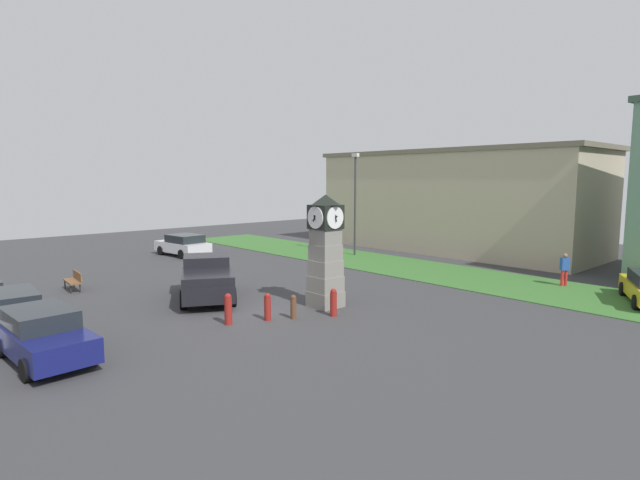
{
  "coord_description": "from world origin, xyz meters",
  "views": [
    {
      "loc": [
        16.44,
        -11.31,
        5.36
      ],
      "look_at": [
        0.56,
        3.03,
        2.71
      ],
      "focal_mm": 28.0,
      "sensor_mm": 36.0,
      "label": 1
    }
  ],
  "objects_px": {
    "bollard_near_tower": "(333,302)",
    "bollard_far_row": "(268,306)",
    "bollard_end_row": "(228,309)",
    "pickup_truck": "(207,279)",
    "car_silver_hatch": "(183,245)",
    "car_by_building": "(43,335)",
    "clock_tower": "(326,252)",
    "car_near_tower": "(12,314)",
    "pedestrian_near_bench": "(565,268)",
    "street_lamp_near_road": "(355,198)",
    "bollard_mid_row": "(293,307)",
    "bench": "(74,280)"
  },
  "relations": [
    {
      "from": "bollard_mid_row",
      "to": "pickup_truck",
      "type": "xyz_separation_m",
      "value": [
        -5.01,
        -0.87,
        0.46
      ]
    },
    {
      "from": "car_near_tower",
      "to": "pickup_truck",
      "type": "xyz_separation_m",
      "value": [
        -0.23,
        7.57,
        0.16
      ]
    },
    {
      "from": "car_near_tower",
      "to": "pickup_truck",
      "type": "bearing_deg",
      "value": 91.72
    },
    {
      "from": "clock_tower",
      "to": "pickup_truck",
      "type": "height_order",
      "value": "clock_tower"
    },
    {
      "from": "street_lamp_near_road",
      "to": "pickup_truck",
      "type": "bearing_deg",
      "value": -72.43
    },
    {
      "from": "pickup_truck",
      "to": "bollard_near_tower",
      "type": "bearing_deg",
      "value": 21.43
    },
    {
      "from": "bollard_near_tower",
      "to": "car_silver_hatch",
      "type": "relative_size",
      "value": 0.25
    },
    {
      "from": "pickup_truck",
      "to": "car_silver_hatch",
      "type": "bearing_deg",
      "value": 157.55
    },
    {
      "from": "bollard_far_row",
      "to": "bench",
      "type": "relative_size",
      "value": 0.64
    },
    {
      "from": "pedestrian_near_bench",
      "to": "clock_tower",
      "type": "bearing_deg",
      "value": -113.89
    },
    {
      "from": "bollard_near_tower",
      "to": "clock_tower",
      "type": "bearing_deg",
      "value": 149.36
    },
    {
      "from": "clock_tower",
      "to": "bollard_end_row",
      "type": "xyz_separation_m",
      "value": [
        -0.5,
        -4.41,
        -1.74
      ]
    },
    {
      "from": "car_silver_hatch",
      "to": "bollard_end_row",
      "type": "bearing_deg",
      "value": -21.67
    },
    {
      "from": "bollard_near_tower",
      "to": "bollard_far_row",
      "type": "height_order",
      "value": "bollard_near_tower"
    },
    {
      "from": "bollard_end_row",
      "to": "car_by_building",
      "type": "height_order",
      "value": "car_by_building"
    },
    {
      "from": "car_silver_hatch",
      "to": "clock_tower",
      "type": "bearing_deg",
      "value": -7.08
    },
    {
      "from": "car_by_building",
      "to": "bench",
      "type": "distance_m",
      "value": 10.01
    },
    {
      "from": "clock_tower",
      "to": "bollard_far_row",
      "type": "distance_m",
      "value": 3.51
    },
    {
      "from": "bollard_near_tower",
      "to": "bollard_end_row",
      "type": "relative_size",
      "value": 0.94
    },
    {
      "from": "bollard_mid_row",
      "to": "car_by_building",
      "type": "relative_size",
      "value": 0.22
    },
    {
      "from": "bollard_end_row",
      "to": "pedestrian_near_bench",
      "type": "xyz_separation_m",
      "value": [
        5.59,
        15.89,
        0.36
      ]
    },
    {
      "from": "clock_tower",
      "to": "car_near_tower",
      "type": "height_order",
      "value": "clock_tower"
    },
    {
      "from": "car_near_tower",
      "to": "pickup_truck",
      "type": "distance_m",
      "value": 7.58
    },
    {
      "from": "bollard_far_row",
      "to": "pickup_truck",
      "type": "relative_size",
      "value": 0.19
    },
    {
      "from": "bollard_mid_row",
      "to": "car_silver_hatch",
      "type": "xyz_separation_m",
      "value": [
        -17.41,
        4.25,
        0.29
      ]
    },
    {
      "from": "pickup_truck",
      "to": "pedestrian_near_bench",
      "type": "relative_size",
      "value": 3.29
    },
    {
      "from": "bollard_end_row",
      "to": "pickup_truck",
      "type": "height_order",
      "value": "pickup_truck"
    },
    {
      "from": "clock_tower",
      "to": "car_by_building",
      "type": "relative_size",
      "value": 1.1
    },
    {
      "from": "bollard_mid_row",
      "to": "bollard_end_row",
      "type": "relative_size",
      "value": 0.8
    },
    {
      "from": "clock_tower",
      "to": "bollard_end_row",
      "type": "distance_m",
      "value": 4.77
    },
    {
      "from": "clock_tower",
      "to": "street_lamp_near_road",
      "type": "height_order",
      "value": "street_lamp_near_road"
    },
    {
      "from": "bollard_mid_row",
      "to": "bollard_far_row",
      "type": "distance_m",
      "value": 0.99
    },
    {
      "from": "bollard_mid_row",
      "to": "car_by_building",
      "type": "height_order",
      "value": "car_by_building"
    },
    {
      "from": "bollard_near_tower",
      "to": "car_by_building",
      "type": "bearing_deg",
      "value": -103.21
    },
    {
      "from": "clock_tower",
      "to": "car_silver_hatch",
      "type": "height_order",
      "value": "clock_tower"
    },
    {
      "from": "bollard_near_tower",
      "to": "street_lamp_near_road",
      "type": "bearing_deg",
      "value": 130.9
    },
    {
      "from": "bollard_far_row",
      "to": "car_near_tower",
      "type": "xyz_separation_m",
      "value": [
        -4.29,
        -7.59,
        0.24
      ]
    },
    {
      "from": "bollard_far_row",
      "to": "pedestrian_near_bench",
      "type": "height_order",
      "value": "pedestrian_near_bench"
    },
    {
      "from": "car_by_building",
      "to": "pickup_truck",
      "type": "height_order",
      "value": "pickup_truck"
    },
    {
      "from": "clock_tower",
      "to": "pedestrian_near_bench",
      "type": "distance_m",
      "value": 12.63
    },
    {
      "from": "bollard_near_tower",
      "to": "bollard_end_row",
      "type": "height_order",
      "value": "bollard_end_row"
    },
    {
      "from": "bollard_end_row",
      "to": "clock_tower",
      "type": "bearing_deg",
      "value": 83.48
    },
    {
      "from": "street_lamp_near_road",
      "to": "car_silver_hatch",
      "type": "bearing_deg",
      "value": -131.58
    },
    {
      "from": "bollard_end_row",
      "to": "street_lamp_near_road",
      "type": "height_order",
      "value": "street_lamp_near_road"
    },
    {
      "from": "bollard_near_tower",
      "to": "car_silver_hatch",
      "type": "bearing_deg",
      "value": 171.06
    },
    {
      "from": "bollard_near_tower",
      "to": "car_by_building",
      "type": "xyz_separation_m",
      "value": [
        -2.27,
        -9.66,
        0.23
      ]
    },
    {
      "from": "bollard_far_row",
      "to": "pickup_truck",
      "type": "height_order",
      "value": "pickup_truck"
    },
    {
      "from": "pedestrian_near_bench",
      "to": "bench",
      "type": "bearing_deg",
      "value": -130.03
    },
    {
      "from": "car_near_tower",
      "to": "car_by_building",
      "type": "xyz_separation_m",
      "value": [
        3.28,
        0.18,
        0.01
      ]
    },
    {
      "from": "bollard_far_row",
      "to": "pickup_truck",
      "type": "xyz_separation_m",
      "value": [
        -4.52,
        -0.01,
        0.4
      ]
    }
  ]
}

